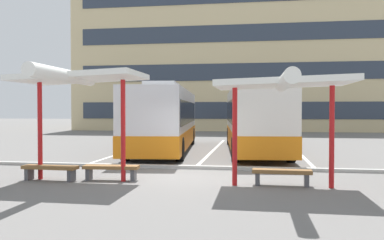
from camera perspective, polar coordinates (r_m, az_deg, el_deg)
The scene contains 13 objects.
ground_plane at distance 13.10m, azimuth -0.86°, elevation -7.93°, with size 160.00×160.00×0.00m, color slate.
terminal_building at distance 48.24m, azimuth 6.23°, elevation 7.91°, with size 33.64×15.27×17.91m.
coach_bus_0 at distance 21.17m, azimuth -3.77°, elevation -0.08°, with size 3.62×11.84×3.45m.
coach_bus_1 at distance 21.13m, azimuth 8.62°, elevation -0.04°, with size 3.52×11.96×3.49m.
lane_stripe_0 at distance 22.66m, azimuth -7.93°, elevation -3.97°, with size 0.16×14.00×0.01m, color white.
lane_stripe_1 at distance 21.82m, azimuth 3.04°, elevation -4.17°, with size 0.16×14.00×0.01m, color white.
lane_stripe_2 at distance 21.82m, azimuth 14.44°, elevation -4.21°, with size 0.16×14.00×0.01m, color white.
waiting_shelter_1 at distance 12.56m, azimuth -15.73°, elevation 5.35°, with size 3.65×4.08×3.26m.
bench_2 at distance 13.10m, azimuth -19.16°, elevation -6.52°, with size 1.71×0.50×0.45m.
bench_3 at distance 12.66m, azimuth -11.20°, elevation -6.74°, with size 1.69×0.53×0.45m.
waiting_shelter_2 at distance 11.31m, azimuth 12.61°, elevation 4.71°, with size 3.63×4.26×3.02m.
bench_4 at distance 11.84m, azimuth 12.41°, elevation -7.32°, with size 1.66×0.48×0.45m.
platform_kerb at distance 14.82m, azimuth 0.29°, elevation -6.60°, with size 44.00×0.24×0.12m, color #ADADA8.
Camera 1 is at (2.16, -12.74, 2.13)m, focal length 38.29 mm.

